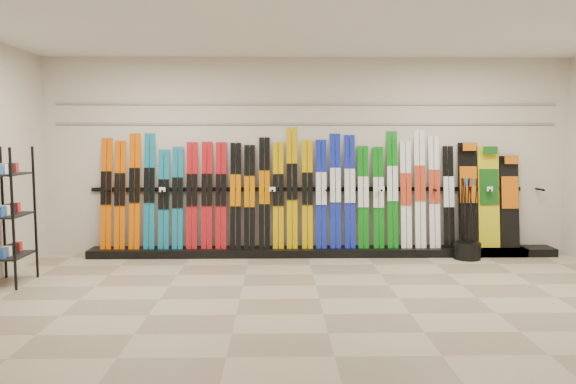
{
  "coord_description": "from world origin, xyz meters",
  "views": [
    {
      "loc": [
        -0.47,
        -6.11,
        1.79
      ],
      "look_at": [
        -0.33,
        1.0,
        1.1
      ],
      "focal_mm": 35.0,
      "sensor_mm": 36.0,
      "label": 1
    }
  ],
  "objects": [
    {
      "name": "floor",
      "position": [
        0.0,
        0.0,
        0.0
      ],
      "size": [
        8.0,
        8.0,
        0.0
      ],
      "primitive_type": "plane",
      "color": "gray",
      "rests_on": "ground"
    },
    {
      "name": "back_wall",
      "position": [
        0.0,
        2.5,
        1.5
      ],
      "size": [
        8.0,
        0.0,
        8.0
      ],
      "primitive_type": "plane",
      "rotation": [
        1.57,
        0.0,
        0.0
      ],
      "color": "beige",
      "rests_on": "floor"
    },
    {
      "name": "ceiling",
      "position": [
        0.0,
        0.0,
        3.0
      ],
      "size": [
        8.0,
        8.0,
        0.0
      ],
      "primitive_type": "plane",
      "rotation": [
        3.14,
        0.0,
        0.0
      ],
      "color": "silver",
      "rests_on": "back_wall"
    },
    {
      "name": "ski_rack_base",
      "position": [
        0.22,
        2.28,
        0.06
      ],
      "size": [
        8.0,
        0.4,
        0.12
      ],
      "primitive_type": "cube",
      "color": "black",
      "rests_on": "floor"
    },
    {
      "name": "skis",
      "position": [
        -0.44,
        2.35,
        0.94
      ],
      "size": [
        5.37,
        0.29,
        1.83
      ],
      "color": "#DF5700",
      "rests_on": "ski_rack_base"
    },
    {
      "name": "snowboards",
      "position": [
        2.76,
        2.36,
        0.88
      ],
      "size": [
        0.93,
        0.25,
        1.59
      ],
      "color": "black",
      "rests_on": "ski_rack_base"
    },
    {
      "name": "accessory_rack",
      "position": [
        -3.75,
        0.73,
        0.84
      ],
      "size": [
        0.4,
        0.6,
        1.68
      ],
      "primitive_type": "cube",
      "color": "black",
      "rests_on": "floor"
    },
    {
      "name": "pole_bin",
      "position": [
        2.34,
        2.0,
        0.12
      ],
      "size": [
        0.39,
        0.39,
        0.25
      ],
      "primitive_type": "cylinder",
      "color": "black",
      "rests_on": "floor"
    },
    {
      "name": "ski_poles",
      "position": [
        2.34,
        2.04,
        0.61
      ],
      "size": [
        0.22,
        0.26,
        1.18
      ],
      "color": "black",
      "rests_on": "pole_bin"
    },
    {
      "name": "slatwall_rail_0",
      "position": [
        0.0,
        2.48,
        2.0
      ],
      "size": [
        7.6,
        0.02,
        0.03
      ],
      "primitive_type": "cube",
      "color": "gray",
      "rests_on": "back_wall"
    },
    {
      "name": "slatwall_rail_1",
      "position": [
        0.0,
        2.48,
        2.3
      ],
      "size": [
        7.6,
        0.02,
        0.03
      ],
      "primitive_type": "cube",
      "color": "gray",
      "rests_on": "back_wall"
    }
  ]
}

